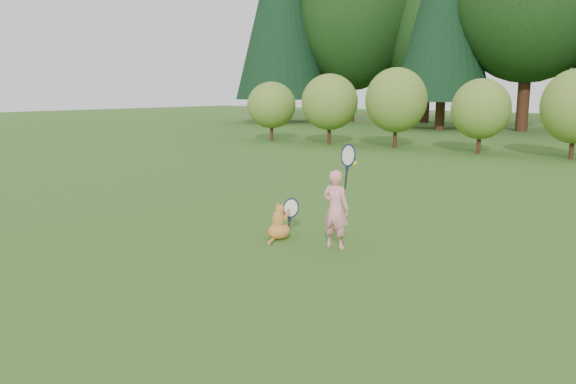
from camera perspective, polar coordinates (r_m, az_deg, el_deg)
The scene contains 5 objects.
ground at distance 7.45m, azimuth -5.06°, elevation -6.00°, with size 100.00×100.00×0.00m, color #204F16.
shrub_row at distance 18.84m, azimuth 23.44°, elevation 7.39°, with size 28.00×3.00×2.80m, color olive, non-canonical shape.
child at distance 7.46m, azimuth 4.90°, elevation -1.58°, with size 0.60×0.34×1.59m.
cat at distance 7.99m, azimuth -0.86°, elevation -2.89°, with size 0.35×0.70×0.69m.
tennis_ball at distance 7.77m, azimuth 6.75°, elevation 2.91°, with size 0.08×0.08×0.08m.
Camera 1 is at (4.94, -5.17, 2.09)m, focal length 35.00 mm.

